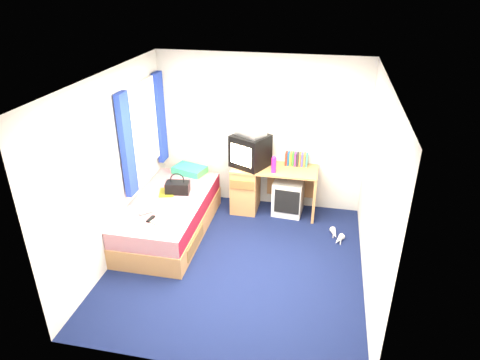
% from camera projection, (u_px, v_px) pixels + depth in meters
% --- Properties ---
extents(ground, '(3.40, 3.40, 0.00)m').
position_uv_depth(ground, '(237.00, 262.00, 5.61)').
color(ground, '#0C1438').
rests_on(ground, ground).
extents(room_shell, '(3.40, 3.40, 3.40)m').
position_uv_depth(room_shell, '(237.00, 161.00, 4.97)').
color(room_shell, white).
rests_on(room_shell, ground).
extents(bed, '(1.01, 2.00, 0.54)m').
position_uv_depth(bed, '(170.00, 216.00, 6.14)').
color(bed, tan).
rests_on(bed, ground).
extents(pillow, '(0.57, 0.44, 0.11)m').
position_uv_depth(pillow, '(190.00, 170.00, 6.79)').
color(pillow, teal).
rests_on(pillow, bed).
extents(desk, '(1.30, 0.55, 0.75)m').
position_uv_depth(desk, '(257.00, 186.00, 6.70)').
color(desk, tan).
rests_on(desk, ground).
extents(storage_cube, '(0.48, 0.48, 0.56)m').
position_uv_depth(storage_cube, '(288.00, 196.00, 6.66)').
color(storage_cube, silver).
rests_on(storage_cube, ground).
extents(crt_tv, '(0.65, 0.63, 0.49)m').
position_uv_depth(crt_tv, '(250.00, 151.00, 6.46)').
color(crt_tv, black).
rests_on(crt_tv, desk).
extents(vcr, '(0.50, 0.46, 0.08)m').
position_uv_depth(vcr, '(251.00, 133.00, 6.33)').
color(vcr, silver).
rests_on(vcr, crt_tv).
extents(book_row, '(0.34, 0.13, 0.20)m').
position_uv_depth(book_row, '(296.00, 159.00, 6.54)').
color(book_row, maroon).
rests_on(book_row, desk).
extents(picture_frame, '(0.04, 0.12, 0.14)m').
position_uv_depth(picture_frame, '(306.00, 161.00, 6.54)').
color(picture_frame, black).
rests_on(picture_frame, desk).
extents(pink_water_bottle, '(0.08, 0.08, 0.23)m').
position_uv_depth(pink_water_bottle, '(274.00, 165.00, 6.29)').
color(pink_water_bottle, '#D41D83').
rests_on(pink_water_bottle, desk).
extents(aerosol_can, '(0.07, 0.07, 0.20)m').
position_uv_depth(aerosol_can, '(264.00, 160.00, 6.51)').
color(aerosol_can, silver).
rests_on(aerosol_can, desk).
extents(handbag, '(0.36, 0.24, 0.31)m').
position_uv_depth(handbag, '(178.00, 187.00, 6.17)').
color(handbag, black).
rests_on(handbag, bed).
extents(towel, '(0.32, 0.28, 0.09)m').
position_uv_depth(towel, '(185.00, 205.00, 5.79)').
color(towel, white).
rests_on(towel, bed).
extents(magazine, '(0.28, 0.33, 0.01)m').
position_uv_depth(magazine, '(167.00, 192.00, 6.20)').
color(magazine, yellow).
rests_on(magazine, bed).
extents(water_bottle, '(0.19, 0.19, 0.07)m').
position_uv_depth(water_bottle, '(147.00, 211.00, 5.67)').
color(water_bottle, silver).
rests_on(water_bottle, bed).
extents(colour_swatch_fan, '(0.23, 0.15, 0.01)m').
position_uv_depth(colour_swatch_fan, '(154.00, 223.00, 5.46)').
color(colour_swatch_fan, gold).
rests_on(colour_swatch_fan, bed).
extents(remote_control, '(0.07, 0.17, 0.02)m').
position_uv_depth(remote_control, '(151.00, 219.00, 5.54)').
color(remote_control, black).
rests_on(remote_control, bed).
extents(window_assembly, '(0.11, 1.42, 1.40)m').
position_uv_depth(window_assembly, '(144.00, 129.00, 6.06)').
color(window_assembly, silver).
rests_on(window_assembly, room_shell).
extents(white_heels, '(0.22, 0.39, 0.09)m').
position_uv_depth(white_heels, '(337.00, 236.00, 6.08)').
color(white_heels, white).
rests_on(white_heels, ground).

